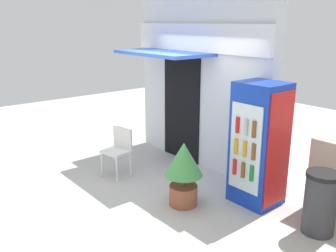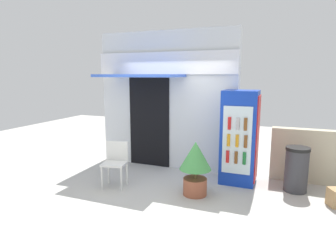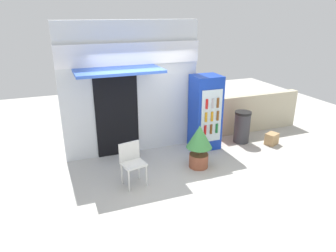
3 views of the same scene
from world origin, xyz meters
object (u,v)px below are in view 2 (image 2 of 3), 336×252
(drink_cooler, at_px, (240,137))
(trash_bin, at_px, (296,169))
(plastic_chair, at_px, (116,160))
(potted_plant_near_shop, at_px, (195,164))

(drink_cooler, distance_m, trash_bin, 1.21)
(plastic_chair, bearing_deg, drink_cooler, 26.28)
(drink_cooler, xyz_separation_m, plastic_chair, (-2.24, -1.10, -0.42))
(plastic_chair, distance_m, trash_bin, 3.48)
(plastic_chair, distance_m, potted_plant_near_shop, 1.60)
(plastic_chair, xyz_separation_m, potted_plant_near_shop, (1.60, 0.15, 0.07))
(drink_cooler, height_order, trash_bin, drink_cooler)
(drink_cooler, xyz_separation_m, potted_plant_near_shop, (-0.64, -0.95, -0.35))
(drink_cooler, height_order, plastic_chair, drink_cooler)
(plastic_chair, bearing_deg, trash_bin, 17.23)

